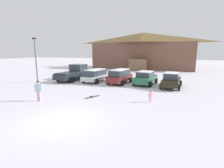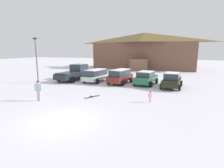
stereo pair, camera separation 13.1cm
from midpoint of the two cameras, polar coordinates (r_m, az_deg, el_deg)
The scene contains 11 objects.
ground at distance 10.76m, azimuth -15.81°, elevation -11.64°, with size 160.00×160.00×0.00m, color white.
ski_lodge at distance 41.26m, azimuth 9.95°, elevation 10.69°, with size 22.60×10.59×8.07m.
parked_silver_wagon at distance 23.08m, azimuth -5.52°, elevation 2.91°, with size 2.38×4.63×1.64m.
parked_maroon_van at distance 21.83m, azimuth 2.41°, elevation 2.64°, with size 2.43×4.46×1.77m.
parked_green_coupe at distance 21.44m, azimuth 10.72°, elevation 2.01°, with size 2.54×4.45×1.64m.
parked_black_sedan at distance 20.40m, azimuth 18.66°, elevation 1.25°, with size 2.23×4.35×1.70m.
pickup_truck at distance 24.95m, azimuth -12.26°, elevation 3.55°, with size 2.84×5.97×2.15m.
skier_adult_in_blue_parka at distance 15.29m, azimuth -23.12°, elevation -1.75°, with size 0.59×0.35×1.67m.
skier_child_in_pink_snowsuit at distance 14.15m, azimuth 12.17°, elevation -3.90°, with size 0.27×0.24×0.89m.
pair_of_skis at distance 15.60m, azimuth -6.76°, elevation -4.20°, with size 0.97×1.59×0.08m.
lamp_post at distance 24.09m, azimuth -23.79°, elevation 7.80°, with size 0.44×0.24×5.62m.
Camera 1 is at (6.13, -7.85, 4.03)m, focal length 28.00 mm.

